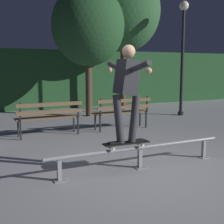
% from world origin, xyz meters
% --- Properties ---
extents(ground_plane, '(90.00, 90.00, 0.00)m').
position_xyz_m(ground_plane, '(0.00, 0.00, 0.00)').
color(ground_plane, '#99999E').
extents(hedge_backdrop, '(24.00, 1.20, 2.38)m').
position_xyz_m(hedge_backdrop, '(0.00, 8.80, 1.19)').
color(hedge_backdrop, '#234C28').
rests_on(hedge_backdrop, ground).
extents(grind_rail, '(3.26, 0.18, 0.37)m').
position_xyz_m(grind_rail, '(-0.00, 0.27, 0.28)').
color(grind_rail, gray).
rests_on(grind_rail, ground).
extents(skateboard, '(0.78, 0.22, 0.09)m').
position_xyz_m(skateboard, '(-0.26, 0.27, 0.45)').
color(skateboard, black).
rests_on(skateboard, grind_rail).
extents(skateboarder, '(0.62, 1.41, 1.56)m').
position_xyz_m(skateboarder, '(-0.26, 0.27, 1.38)').
color(skateboarder, black).
rests_on(skateboarder, skateboard).
extents(park_bench_leftmost, '(1.60, 0.43, 0.88)m').
position_xyz_m(park_bench_leftmost, '(-0.74, 3.29, 0.54)').
color(park_bench_leftmost, black).
rests_on(park_bench_leftmost, ground).
extents(park_bench_left_center, '(1.60, 0.43, 0.88)m').
position_xyz_m(park_bench_left_center, '(1.27, 3.29, 0.54)').
color(park_bench_left_center, black).
rests_on(park_bench_left_center, ground).
extents(tree_behind_benches, '(2.44, 2.44, 4.40)m').
position_xyz_m(tree_behind_benches, '(1.32, 5.90, 3.04)').
color(tree_behind_benches, '#4C3828').
rests_on(tree_behind_benches, ground).
extents(tree_far_right, '(2.82, 2.82, 5.36)m').
position_xyz_m(tree_far_right, '(3.16, 6.83, 3.80)').
color(tree_far_right, '#4C3828').
rests_on(tree_far_right, ground).
extents(lamp_post_right, '(0.32, 0.32, 3.90)m').
position_xyz_m(lamp_post_right, '(4.31, 4.66, 2.48)').
color(lamp_post_right, black).
rests_on(lamp_post_right, ground).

